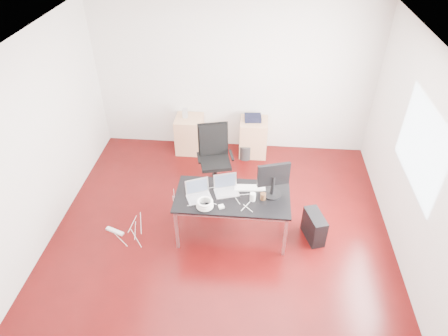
# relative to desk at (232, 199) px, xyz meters

# --- Properties ---
(room_shell) EXTENTS (5.00, 5.00, 5.00)m
(room_shell) POSITION_rel_desk_xyz_m (-0.12, -0.07, 0.73)
(room_shell) COLOR #3A0606
(room_shell) RESTS_ON ground
(desk) EXTENTS (1.60, 0.80, 0.73)m
(desk) POSITION_rel_desk_xyz_m (0.00, 0.00, 0.00)
(desk) COLOR black
(desk) RESTS_ON ground
(office_chair) EXTENTS (0.58, 0.60, 1.08)m
(office_chair) POSITION_rel_desk_xyz_m (-0.38, 1.17, -0.07)
(office_chair) COLOR black
(office_chair) RESTS_ON ground
(filing_cabinet_left) EXTENTS (0.50, 0.50, 0.70)m
(filing_cabinet_left) POSITION_rel_desk_xyz_m (-0.97, 2.16, -0.33)
(filing_cabinet_left) COLOR tan
(filing_cabinet_left) RESTS_ON ground
(filing_cabinet_right) EXTENTS (0.50, 0.50, 0.70)m
(filing_cabinet_right) POSITION_rel_desk_xyz_m (0.24, 2.16, -0.33)
(filing_cabinet_right) COLOR tan
(filing_cabinet_right) RESTS_ON ground
(pc_tower) EXTENTS (0.33, 0.49, 0.44)m
(pc_tower) POSITION_rel_desk_xyz_m (1.19, 0.02, -0.46)
(pc_tower) COLOR black
(pc_tower) RESTS_ON ground
(wastebasket) EXTENTS (0.31, 0.31, 0.28)m
(wastebasket) POSITION_rel_desk_xyz_m (0.11, 1.98, -0.54)
(wastebasket) COLOR black
(wastebasket) RESTS_ON ground
(power_strip) EXTENTS (0.30, 0.16, 0.04)m
(power_strip) POSITION_rel_desk_xyz_m (-1.76, -0.14, -0.66)
(power_strip) COLOR white
(power_strip) RESTS_ON ground
(laptop_left) EXTENTS (0.40, 0.36, 0.23)m
(laptop_left) POSITION_rel_desk_xyz_m (-0.47, -0.05, 0.11)
(laptop_left) COLOR silver
(laptop_left) RESTS_ON desk
(laptop_right) EXTENTS (0.39, 0.34, 0.23)m
(laptop_right) POSITION_rel_desk_xyz_m (-0.10, 0.10, 0.11)
(laptop_right) COLOR silver
(laptop_right) RESTS_ON desk
(monitor) EXTENTS (0.44, 0.26, 0.51)m
(monitor) POSITION_rel_desk_xyz_m (0.55, 0.09, 0.34)
(monitor) COLOR black
(monitor) RESTS_ON desk
(keyboard) EXTENTS (0.45, 0.17, 0.02)m
(keyboard) POSITION_rel_desk_xyz_m (0.23, 0.18, 0.06)
(keyboard) COLOR white
(keyboard) RESTS_ON desk
(cup_white) EXTENTS (0.08, 0.08, 0.12)m
(cup_white) POSITION_rel_desk_xyz_m (0.28, -0.06, 0.11)
(cup_white) COLOR white
(cup_white) RESTS_ON desk
(cup_brown) EXTENTS (0.08, 0.08, 0.10)m
(cup_brown) POSITION_rel_desk_xyz_m (0.42, -0.03, 0.10)
(cup_brown) COLOR #56351D
(cup_brown) RESTS_ON desk
(cable_coil) EXTENTS (0.24, 0.24, 0.11)m
(cable_coil) POSITION_rel_desk_xyz_m (-0.35, -0.25, 0.11)
(cable_coil) COLOR white
(cable_coil) RESTS_ON desk
(power_adapter) EXTENTS (0.09, 0.09, 0.03)m
(power_adapter) POSITION_rel_desk_xyz_m (-0.13, -0.25, 0.07)
(power_adapter) COLOR white
(power_adapter) RESTS_ON desk
(speaker) EXTENTS (0.09, 0.08, 0.18)m
(speaker) POSITION_rel_desk_xyz_m (-1.03, 2.18, 0.11)
(speaker) COLOR #9E9E9E
(speaker) RESTS_ON filing_cabinet_left
(navy_garment) EXTENTS (0.32, 0.26, 0.09)m
(navy_garment) POSITION_rel_desk_xyz_m (0.22, 2.19, 0.07)
(navy_garment) COLOR black
(navy_garment) RESTS_ON filing_cabinet_right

